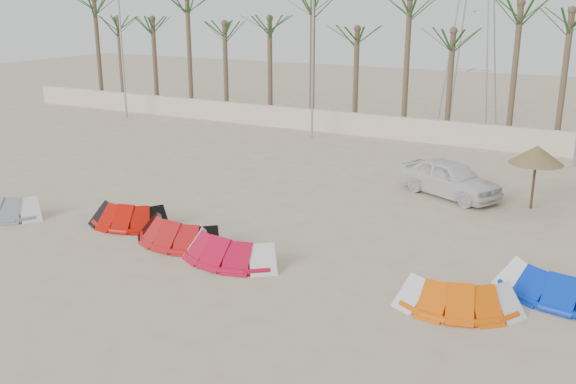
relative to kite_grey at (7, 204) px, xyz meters
The scene contains 14 objects.
ground 10.06m from the kite_grey, 12.82° to the right, with size 120.00×120.00×0.00m, color #C4B796.
boundary_wall 22.07m from the kite_grey, 63.64° to the left, with size 60.00×0.30×1.30m, color beige.
palm_line 24.46m from the kite_grey, 63.80° to the left, with size 52.00×4.00×7.70m.
lamp_a 21.16m from the kite_grey, 119.77° to the left, with size 1.25×0.14×11.00m.
lamp_b 18.95m from the kite_grey, 77.83° to the left, with size 1.25×0.14×11.00m.
pylon 27.95m from the kite_grey, 67.27° to the left, with size 3.00×3.00×14.00m, color #A5A8AD, non-canonical shape.
kite_grey is the anchor object (origin of this frame).
kite_red_left 5.06m from the kite_grey, 16.33° to the left, with size 3.21×2.12×0.90m.
kite_red_mid 7.46m from the kite_grey, ahead, with size 3.32×1.66×0.90m.
kite_red_right 9.60m from the kite_grey, ahead, with size 3.61×1.83×0.90m.
kite_orange 16.68m from the kite_grey, ahead, with size 3.42×2.23×0.90m.
kite_blue 19.17m from the kite_grey, ahead, with size 3.77×1.98×0.90m.
parasol_left 19.83m from the kite_grey, 30.74° to the left, with size 2.01×2.01×2.47m.
car 17.16m from the kite_grey, 36.50° to the left, with size 1.76×4.38×1.49m, color silver.
Camera 1 is at (10.10, -12.69, 7.71)m, focal length 40.00 mm.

